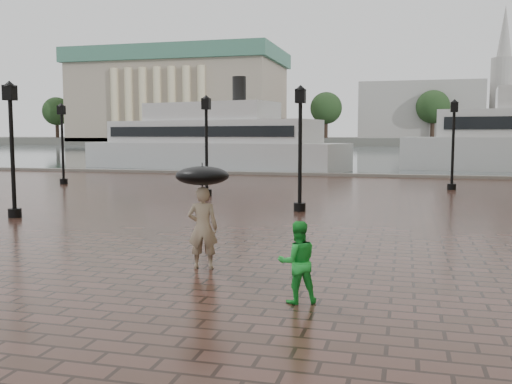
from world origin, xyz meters
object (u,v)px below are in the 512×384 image
adult_pedestrian (203,228)px  child_pedestrian (298,262)px  street_lamps (212,145)px  ferry_near (211,142)px

adult_pedestrian → child_pedestrian: 3.00m
adult_pedestrian → child_pedestrian: bearing=129.1°
street_lamps → child_pedestrian: 16.33m
adult_pedestrian → ferry_near: size_ratio=0.07×
street_lamps → adult_pedestrian: (4.27, -12.97, -1.47)m
child_pedestrian → ferry_near: (-13.58, 34.76, 1.51)m
street_lamps → child_pedestrian: size_ratio=15.72×
street_lamps → adult_pedestrian: 13.73m
street_lamps → ferry_near: 21.10m
adult_pedestrian → ferry_near: ferry_near is taller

